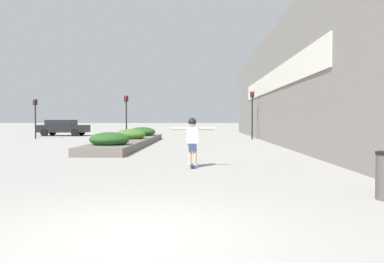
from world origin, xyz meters
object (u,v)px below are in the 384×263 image
car_center_left (63,127)px  car_leftmost (327,128)px  skateboarder (192,136)px  traffic_light_far_left (35,111)px  skateboard (192,166)px  traffic_light_left (126,109)px  traffic_light_right (252,107)px

car_center_left → car_leftmost: bearing=86.2°
skateboarder → traffic_light_far_left: traffic_light_far_left is taller
skateboard → traffic_light_left: (-5.33, 16.26, 2.18)m
skateboard → car_center_left: (-12.39, 22.33, 0.71)m
car_leftmost → skateboarder: bearing=-28.0°
car_center_left → traffic_light_left: 9.42m
car_center_left → traffic_light_right: traffic_light_right is taller
traffic_light_far_left → traffic_light_left: bearing=-6.1°
skateboarder → traffic_light_right: traffic_light_right is taller
skateboard → car_leftmost: car_leftmost is taller
traffic_light_right → traffic_light_far_left: size_ratio=1.18×
car_leftmost → traffic_light_left: traffic_light_left is taller
skateboard → skateboarder: 0.91m
car_leftmost → traffic_light_right: traffic_light_right is taller
skateboard → traffic_light_far_left: 21.25m
traffic_light_left → car_center_left: bearing=139.3°
traffic_light_left → traffic_light_right: traffic_light_right is taller
skateboarder → car_center_left: size_ratio=0.33×
traffic_light_right → skateboarder: bearing=-103.8°
skateboard → traffic_light_left: 17.25m
traffic_light_right → car_center_left: bearing=161.6°
car_leftmost → car_center_left: size_ratio=1.04×
traffic_light_right → traffic_light_far_left: traffic_light_right is taller
skateboarder → traffic_light_right: size_ratio=0.40×
skateboard → car_leftmost: size_ratio=0.14×
skateboard → skateboarder: bearing=79.7°
skateboard → traffic_light_far_left: traffic_light_far_left is taller
skateboard → traffic_light_right: traffic_light_right is taller
skateboarder → traffic_light_far_left: bearing=123.2°
traffic_light_left → traffic_light_right: size_ratio=0.91×
skateboard → traffic_light_right: bearing=73.1°
skateboarder → traffic_light_right: bearing=73.1°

